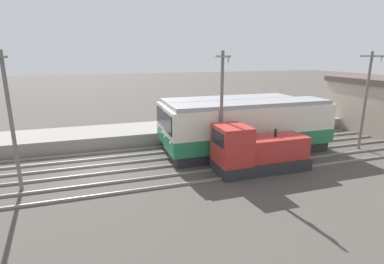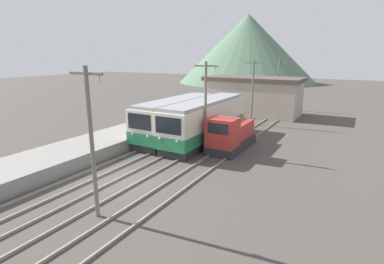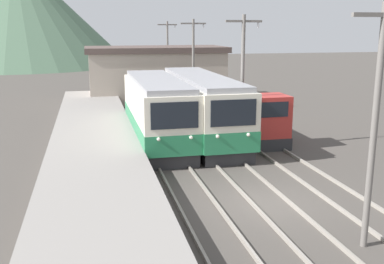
{
  "view_description": "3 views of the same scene",
  "coord_description": "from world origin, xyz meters",
  "px_view_note": "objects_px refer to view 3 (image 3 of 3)",
  "views": [
    {
      "loc": [
        18.76,
        0.21,
        7.08
      ],
      "look_at": [
        -1.32,
        6.78,
        1.59
      ],
      "focal_mm": 28.0,
      "sensor_mm": 36.0,
      "label": 1
    },
    {
      "loc": [
        12.34,
        -13.27,
        7.72
      ],
      "look_at": [
        1.23,
        6.4,
        1.96
      ],
      "focal_mm": 28.0,
      "sensor_mm": 36.0,
      "label": 2
    },
    {
      "loc": [
        -6.37,
        -15.22,
        6.6
      ],
      "look_at": [
        -1.31,
        6.76,
        1.38
      ],
      "focal_mm": 42.0,
      "sensor_mm": 36.0,
      "label": 3
    }
  ],
  "objects_px": {
    "commuter_train_left": "(157,114)",
    "shunting_locomotive": "(255,121)",
    "catenary_mast_mid": "(243,78)",
    "catenary_mast_far": "(193,63)",
    "catenary_mast_distant": "(168,54)",
    "commuter_train_center": "(202,110)",
    "catenary_mast_near": "(375,121)"
  },
  "relations": [
    {
      "from": "commuter_train_left",
      "to": "shunting_locomotive",
      "type": "bearing_deg",
      "value": -6.52
    },
    {
      "from": "catenary_mast_mid",
      "to": "catenary_mast_far",
      "type": "height_order",
      "value": "same"
    },
    {
      "from": "catenary_mast_far",
      "to": "catenary_mast_distant",
      "type": "bearing_deg",
      "value": 90.0
    },
    {
      "from": "commuter_train_center",
      "to": "catenary_mast_distant",
      "type": "bearing_deg",
      "value": 85.76
    },
    {
      "from": "catenary_mast_near",
      "to": "catenary_mast_far",
      "type": "height_order",
      "value": "same"
    },
    {
      "from": "commuter_train_left",
      "to": "catenary_mast_far",
      "type": "distance_m",
      "value": 10.43
    },
    {
      "from": "catenary_mast_far",
      "to": "catenary_mast_distant",
      "type": "xyz_separation_m",
      "value": [
        0.0,
        11.68,
        0.0
      ]
    },
    {
      "from": "commuter_train_left",
      "to": "catenary_mast_distant",
      "type": "relative_size",
      "value": 1.51
    },
    {
      "from": "shunting_locomotive",
      "to": "catenary_mast_distant",
      "type": "xyz_separation_m",
      "value": [
        -1.49,
        21.58,
        2.77
      ]
    },
    {
      "from": "commuter_train_center",
      "to": "catenary_mast_mid",
      "type": "distance_m",
      "value": 4.02
    },
    {
      "from": "commuter_train_left",
      "to": "catenary_mast_near",
      "type": "relative_size",
      "value": 1.51
    },
    {
      "from": "catenary_mast_mid",
      "to": "catenary_mast_distant",
      "type": "height_order",
      "value": "same"
    },
    {
      "from": "catenary_mast_near",
      "to": "catenary_mast_distant",
      "type": "distance_m",
      "value": 35.04
    },
    {
      "from": "catenary_mast_near",
      "to": "catenary_mast_far",
      "type": "relative_size",
      "value": 1.0
    },
    {
      "from": "commuter_train_left",
      "to": "commuter_train_center",
      "type": "xyz_separation_m",
      "value": [
        2.8,
        0.58,
        0.02
      ]
    },
    {
      "from": "commuter_train_left",
      "to": "catenary_mast_mid",
      "type": "height_order",
      "value": "catenary_mast_mid"
    },
    {
      "from": "shunting_locomotive",
      "to": "catenary_mast_distant",
      "type": "height_order",
      "value": "catenary_mast_distant"
    },
    {
      "from": "catenary_mast_mid",
      "to": "catenary_mast_distant",
      "type": "relative_size",
      "value": 1.0
    },
    {
      "from": "commuter_train_center",
      "to": "catenary_mast_near",
      "type": "relative_size",
      "value": 1.7
    },
    {
      "from": "shunting_locomotive",
      "to": "catenary_mast_mid",
      "type": "relative_size",
      "value": 0.82
    },
    {
      "from": "catenary_mast_mid",
      "to": "catenary_mast_near",
      "type": "bearing_deg",
      "value": -90.0
    },
    {
      "from": "catenary_mast_distant",
      "to": "commuter_train_center",
      "type": "bearing_deg",
      "value": -94.24
    },
    {
      "from": "commuter_train_left",
      "to": "commuter_train_center",
      "type": "distance_m",
      "value": 2.86
    },
    {
      "from": "commuter_train_center",
      "to": "catenary_mast_distant",
      "type": "xyz_separation_m",
      "value": [
        1.51,
        20.34,
        2.2
      ]
    },
    {
      "from": "catenary_mast_far",
      "to": "catenary_mast_mid",
      "type": "bearing_deg",
      "value": -90.0
    },
    {
      "from": "catenary_mast_near",
      "to": "catenary_mast_mid",
      "type": "bearing_deg",
      "value": 90.0
    },
    {
      "from": "shunting_locomotive",
      "to": "catenary_mast_mid",
      "type": "height_order",
      "value": "catenary_mast_mid"
    },
    {
      "from": "shunting_locomotive",
      "to": "catenary_mast_far",
      "type": "distance_m",
      "value": 10.39
    },
    {
      "from": "commuter_train_center",
      "to": "shunting_locomotive",
      "type": "bearing_deg",
      "value": -22.42
    },
    {
      "from": "commuter_train_center",
      "to": "catenary_mast_distant",
      "type": "height_order",
      "value": "catenary_mast_distant"
    },
    {
      "from": "commuter_train_center",
      "to": "catenary_mast_far",
      "type": "relative_size",
      "value": 1.7
    },
    {
      "from": "shunting_locomotive",
      "to": "catenary_mast_mid",
      "type": "xyz_separation_m",
      "value": [
        -1.49,
        -1.78,
        2.77
      ]
    }
  ]
}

